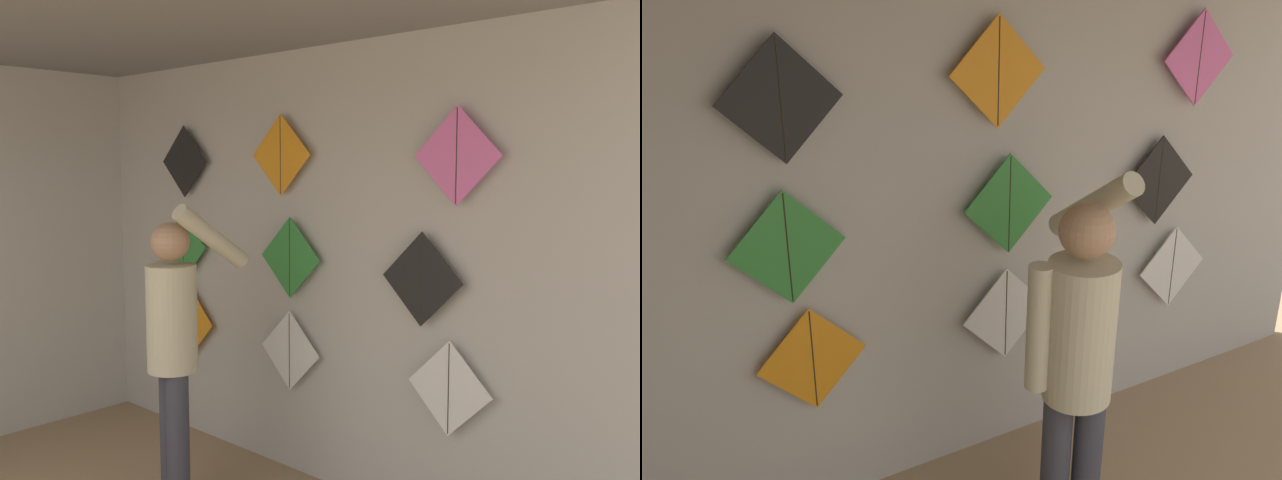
{
  "view_description": "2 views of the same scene",
  "coord_description": "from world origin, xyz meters",
  "views": [
    {
      "loc": [
        3.29,
        -0.02,
        2.05
      ],
      "look_at": [
        0.51,
        2.99,
        1.63
      ],
      "focal_mm": 40.0,
      "sensor_mm": 36.0,
      "label": 1
    },
    {
      "loc": [
        -1.9,
        0.37,
        2.62
      ],
      "look_at": [
        -0.4,
        2.99,
        1.43
      ],
      "focal_mm": 40.0,
      "sensor_mm": 36.0,
      "label": 2
    }
  ],
  "objects": [
    {
      "name": "kite_5",
      "position": [
        1.05,
        3.23,
        1.43
      ],
      "size": [
        0.53,
        0.01,
        0.53
      ],
      "color": "black"
    },
    {
      "name": "kite_1",
      "position": [
        0.01,
        3.23,
        0.84
      ],
      "size": [
        0.53,
        0.01,
        0.53
      ],
      "color": "white"
    },
    {
      "name": "back_panel",
      "position": [
        0.0,
        3.32,
        1.4
      ],
      "size": [
        4.96,
        0.06,
        2.8
      ],
      "primitive_type": "cube",
      "color": "#BCB7AD",
      "rests_on": "ground"
    },
    {
      "name": "kite_2",
      "position": [
        1.24,
        3.23,
        0.85
      ],
      "size": [
        0.53,
        0.01,
        0.53
      ],
      "color": "white"
    },
    {
      "name": "shopkeeper",
      "position": [
        -0.16,
        2.43,
        1.04
      ],
      "size": [
        0.45,
        0.58,
        1.85
      ],
      "rotation": [
        0.0,
        0.0,
        -0.34
      ],
      "color": "#383842",
      "rests_on": "ground"
    },
    {
      "name": "kite_6",
      "position": [
        -1.11,
        3.23,
        2.09
      ],
      "size": [
        0.53,
        0.01,
        0.53
      ],
      "color": "black"
    },
    {
      "name": "kite_8",
      "position": [
        1.26,
        3.23,
        2.11
      ],
      "size": [
        0.53,
        0.01,
        0.53
      ],
      "color": "pink"
    },
    {
      "name": "kite_3",
      "position": [
        -1.13,
        3.23,
        1.45
      ],
      "size": [
        0.53,
        0.01,
        0.53
      ],
      "color": "#338C38"
    },
    {
      "name": "kite_7",
      "position": [
        -0.06,
        3.23,
        2.13
      ],
      "size": [
        0.53,
        0.01,
        0.53
      ],
      "color": "orange"
    },
    {
      "name": "kite_0",
      "position": [
        -1.07,
        3.23,
        0.88
      ],
      "size": [
        0.53,
        0.01,
        0.53
      ],
      "color": "orange"
    },
    {
      "name": "kite_4",
      "position": [
        0.02,
        3.23,
        1.46
      ],
      "size": [
        0.53,
        0.01,
        0.53
      ],
      "color": "#338C38"
    }
  ]
}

